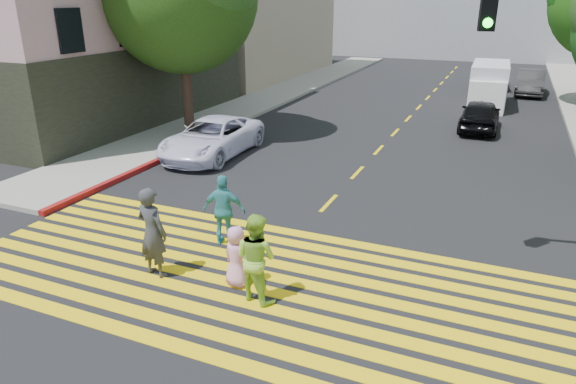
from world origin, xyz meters
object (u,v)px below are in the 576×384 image
Objects in this scene: dark_car_parked at (530,82)px; white_van at (488,87)px; pedestrian_woman at (256,258)px; pedestrian_man at (152,232)px; dark_car_near at (480,115)px; pedestrian_extra at (224,210)px; white_sedan at (212,138)px; silver_car at (492,76)px; pedestrian_child at (236,256)px.

white_van is at bearing -112.09° from dark_car_parked.
pedestrian_man is at bearing 15.05° from pedestrian_woman.
pedestrian_woman is 16.50m from dark_car_near.
pedestrian_extra is at bearing 71.19° from dark_car_near.
dark_car_near is at bearing -91.53° from white_van.
white_van reaches higher than dark_car_parked.
pedestrian_woman is at bearing -99.60° from dark_car_parked.
pedestrian_woman is at bearing -54.99° from white_sedan.
pedestrian_extra reaches higher than silver_car.
dark_car_near is at bearing 41.34° from white_sedan.
dark_car_near is at bearing -100.12° from dark_car_parked.
pedestrian_extra is 0.35× the size of silver_car.
pedestrian_extra is 0.43× the size of dark_car_near.
dark_car_near is at bearing -85.79° from pedestrian_woman.
dark_car_parked is (2.28, -2.07, 0.01)m from silver_car.
pedestrian_child is (1.81, 0.31, -0.34)m from pedestrian_man.
white_sedan reaches higher than pedestrian_child.
pedestrian_child is 28.93m from silver_car.
silver_car is (2.88, 29.01, -0.19)m from pedestrian_woman.
silver_car is (5.29, 29.03, -0.28)m from pedestrian_man.
dark_car_near is 0.91× the size of dark_car_parked.
white_van reaches higher than dark_car_near.
pedestrian_child is at bearing 80.11° from silver_car.
silver_car reaches higher than pedestrian_child.
dark_car_parked is at bearing -96.62° from pedestrian_man.
dark_car_near is (4.78, 14.36, -0.18)m from pedestrian_extra.
pedestrian_extra is at bearing -104.21° from dark_car_parked.
pedestrian_extra is 15.14m from dark_car_near.
silver_car is at bearing 138.97° from dark_car_parked.
white_sedan is (-3.49, 8.15, -0.30)m from pedestrian_man.
pedestrian_man is 1.87m from pedestrian_child.
pedestrian_woman reaches higher than pedestrian_extra.
white_van reaches higher than pedestrian_man.
pedestrian_woman is 10.05m from white_sedan.
pedestrian_child is 0.76× the size of pedestrian_extra.
white_sedan is 1.02× the size of white_van.
white_van is (8.89, 13.80, 0.39)m from white_sedan.
silver_car is at bearing -82.03° from pedestrian_child.
pedestrian_child is 0.26× the size of white_sedan.
silver_car is at bearing 66.25° from white_sedan.
pedestrian_man is at bearing 56.53° from pedestrian_extra.
silver_car is 7.09m from white_van.
silver_car is at bearing 89.33° from white_van.
dark_car_near is (3.60, 15.93, 0.03)m from pedestrian_child.
white_van reaches higher than pedestrian_extra.
silver_car is 1.11× the size of dark_car_parked.
pedestrian_woman is 29.16m from silver_car.
pedestrian_extra is at bearing -31.68° from pedestrian_woman.
pedestrian_extra is 0.39× the size of dark_car_parked.
pedestrian_man is 0.45× the size of dark_car_parked.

